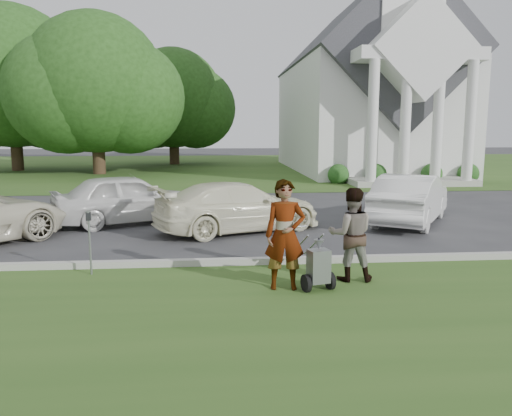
{
  "coord_description": "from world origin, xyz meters",
  "views": [
    {
      "loc": [
        -0.91,
        -9.59,
        2.86
      ],
      "look_at": [
        -0.1,
        0.0,
        1.3
      ],
      "focal_mm": 35.0,
      "sensor_mm": 36.0,
      "label": 1
    }
  ],
  "objects": [
    {
      "name": "ground",
      "position": [
        0.0,
        0.0,
        0.0
      ],
      "size": [
        120.0,
        120.0,
        0.0
      ],
      "primitive_type": "plane",
      "color": "#333335",
      "rests_on": "ground"
    },
    {
      "name": "grass_strip",
      "position": [
        0.0,
        -3.0,
        0.01
      ],
      "size": [
        80.0,
        7.0,
        0.01
      ],
      "primitive_type": "cube",
      "color": "#2F511C",
      "rests_on": "ground"
    },
    {
      "name": "church_lawn",
      "position": [
        0.0,
        27.0,
        0.01
      ],
      "size": [
        80.0,
        30.0,
        0.01
      ],
      "primitive_type": "cube",
      "color": "#2F511C",
      "rests_on": "ground"
    },
    {
      "name": "curb",
      "position": [
        0.0,
        0.55,
        0.07
      ],
      "size": [
        80.0,
        0.18,
        0.15
      ],
      "primitive_type": "cube",
      "color": "#9E9E93",
      "rests_on": "ground"
    },
    {
      "name": "church",
      "position": [
        9.0,
        23.11,
        5.94
      ],
      "size": [
        9.19,
        19.0,
        24.1
      ],
      "color": "white",
      "rests_on": "ground"
    },
    {
      "name": "tree_left",
      "position": [
        -8.01,
        21.99,
        5.11
      ],
      "size": [
        10.63,
        8.4,
        9.71
      ],
      "color": "#332316",
      "rests_on": "ground"
    },
    {
      "name": "tree_far",
      "position": [
        -14.01,
        24.99,
        5.69
      ],
      "size": [
        11.64,
        9.2,
        10.73
      ],
      "color": "#332316",
      "rests_on": "ground"
    },
    {
      "name": "tree_back",
      "position": [
        -4.01,
        29.99,
        4.73
      ],
      "size": [
        9.61,
        7.6,
        8.89
      ],
      "color": "#332316",
      "rests_on": "ground"
    },
    {
      "name": "striping_cart",
      "position": [
        0.9,
        -1.21,
        0.43
      ],
      "size": [
        0.7,
        1.15,
        1.0
      ],
      "rotation": [
        0.0,
        0.0,
        0.26
      ],
      "color": "black",
      "rests_on": "ground"
    },
    {
      "name": "person_left",
      "position": [
        0.32,
        -1.07,
        0.98
      ],
      "size": [
        0.74,
        0.52,
        1.96
      ],
      "primitive_type": "imported",
      "rotation": [
        0.0,
        0.0,
        -0.07
      ],
      "color": "#999999",
      "rests_on": "ground"
    },
    {
      "name": "person_right",
      "position": [
        1.62,
        -0.67,
        0.88
      ],
      "size": [
        0.92,
        0.75,
        1.75
      ],
      "primitive_type": "imported",
      "rotation": [
        0.0,
        0.0,
        3.03
      ],
      "color": "#999999",
      "rests_on": "ground"
    },
    {
      "name": "parking_meter_near",
      "position": [
        -3.33,
        0.09,
        0.8
      ],
      "size": [
        0.09,
        0.08,
        1.27
      ],
      "color": "gray",
      "rests_on": "ground"
    },
    {
      "name": "car_b",
      "position": [
        -3.5,
        5.5,
        0.75
      ],
      "size": [
        4.76,
        3.43,
        1.51
      ],
      "primitive_type": "imported",
      "rotation": [
        0.0,
        0.0,
        1.99
      ],
      "color": "silver",
      "rests_on": "ground"
    },
    {
      "name": "car_c",
      "position": [
        -0.25,
        4.09,
        0.68
      ],
      "size": [
        5.08,
        3.57,
        1.37
      ],
      "primitive_type": "imported",
      "rotation": [
        0.0,
        0.0,
        1.96
      ],
      "color": "white",
      "rests_on": "ground"
    },
    {
      "name": "car_d",
      "position": [
        4.98,
        4.85,
        0.74
      ],
      "size": [
        3.74,
        4.62,
        1.48
      ],
      "primitive_type": "imported",
      "rotation": [
        0.0,
        0.0,
        2.57
      ],
      "color": "silver",
      "rests_on": "ground"
    }
  ]
}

